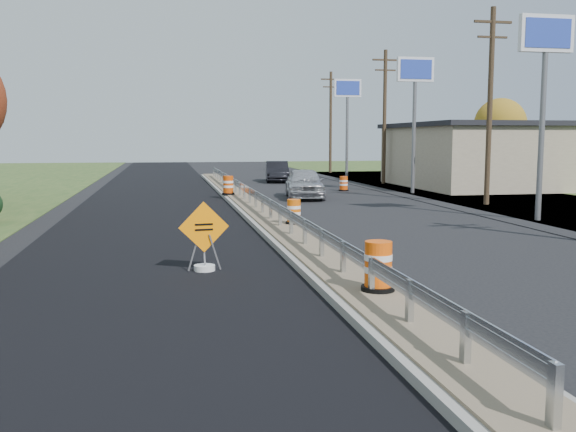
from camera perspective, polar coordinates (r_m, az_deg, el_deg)
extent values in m
plane|color=black|center=(20.36, 0.29, -2.21)|extent=(140.00, 140.00, 0.00)
cube|color=black|center=(29.90, -11.80, 0.57)|extent=(7.20, 120.00, 0.01)
cube|color=gray|center=(28.17, -2.88, 0.50)|extent=(1.60, 55.00, 0.18)
cube|color=brown|center=(28.16, -2.88, 0.73)|extent=(1.25, 55.00, 0.05)
cube|color=silver|center=(7.42, 22.61, -14.51)|extent=(0.10, 0.15, 0.70)
cube|color=silver|center=(9.05, 15.52, -10.33)|extent=(0.10, 0.15, 0.70)
cube|color=silver|center=(10.81, 10.77, -7.38)|extent=(0.10, 0.15, 0.70)
cube|color=silver|center=(12.64, 7.41, -5.23)|extent=(0.10, 0.15, 0.70)
cube|color=silver|center=(14.51, 4.92, -3.62)|extent=(0.10, 0.15, 0.70)
cube|color=silver|center=(16.41, 3.02, -2.38)|extent=(0.10, 0.15, 0.70)
cube|color=silver|center=(18.34, 1.51, -1.39)|extent=(0.10, 0.15, 0.70)
cube|color=silver|center=(20.28, 0.29, -0.59)|extent=(0.10, 0.15, 0.70)
cube|color=silver|center=(22.23, -0.71, 0.07)|extent=(0.10, 0.15, 0.70)
cube|color=silver|center=(24.18, -1.55, 0.62)|extent=(0.10, 0.15, 0.70)
cube|color=silver|center=(26.15, -2.27, 1.09)|extent=(0.10, 0.15, 0.70)
cube|color=silver|center=(28.12, -2.89, 1.49)|extent=(0.10, 0.15, 0.70)
cube|color=silver|center=(30.09, -3.42, 1.84)|extent=(0.10, 0.15, 0.70)
cube|color=silver|center=(32.07, -3.89, 2.15)|extent=(0.10, 0.15, 0.70)
cube|color=silver|center=(34.05, -4.31, 2.42)|extent=(0.10, 0.15, 0.70)
cube|color=silver|center=(36.03, -4.68, 2.66)|extent=(0.10, 0.15, 0.70)
cube|color=silver|center=(38.01, -5.01, 2.88)|extent=(0.10, 0.15, 0.70)
cube|color=silver|center=(40.00, -5.31, 3.07)|extent=(0.10, 0.15, 0.70)
cube|color=silver|center=(41.99, -5.58, 3.25)|extent=(0.10, 0.15, 0.70)
cube|color=silver|center=(43.97, -5.82, 3.41)|extent=(0.10, 0.15, 0.70)
cube|color=silver|center=(45.96, -6.05, 3.56)|extent=(0.10, 0.15, 0.70)
cube|color=silver|center=(47.95, -6.25, 3.69)|extent=(0.10, 0.15, 0.70)
cube|color=silver|center=(49.94, -6.44, 3.81)|extent=(0.10, 0.15, 0.70)
cube|color=silver|center=(51.93, -6.62, 3.93)|extent=(0.10, 0.15, 0.70)
cube|color=silver|center=(29.09, -3.17, 2.07)|extent=(0.04, 46.00, 0.34)
cube|color=silver|center=(29.09, -3.16, 1.91)|extent=(0.06, 46.00, 0.03)
cube|color=silver|center=(29.08, -3.17, 2.22)|extent=(0.06, 46.00, 0.03)
cube|color=tan|center=(46.90, 21.23, 4.93)|extent=(18.00, 12.00, 4.00)
cube|color=black|center=(46.90, 21.35, 7.52)|extent=(18.50, 12.50, 0.30)
cube|color=black|center=(42.84, 10.98, 4.60)|extent=(0.08, 7.20, 2.20)
cylinder|color=slate|center=(26.91, 21.62, 6.79)|extent=(0.22, 0.22, 6.80)
cube|color=white|center=(27.20, 21.98, 14.81)|extent=(2.20, 0.25, 1.40)
cube|color=#263FB2|center=(27.20, 21.98, 14.81)|extent=(1.90, 0.30, 1.10)
cylinder|color=slate|center=(38.52, 11.12, 7.03)|extent=(0.22, 0.22, 6.80)
cube|color=white|center=(38.72, 11.26, 12.66)|extent=(2.20, 0.25, 1.40)
cube|color=#263FB2|center=(38.72, 11.26, 12.66)|extent=(1.90, 0.30, 1.10)
cylinder|color=slate|center=(51.77, 5.27, 7.06)|extent=(0.22, 0.22, 6.80)
cube|color=white|center=(51.92, 5.31, 11.26)|extent=(2.20, 0.25, 1.40)
cube|color=#263FB2|center=(51.92, 5.31, 11.26)|extent=(1.90, 0.30, 1.10)
cylinder|color=#473523|center=(32.63, 17.50, 9.17)|extent=(0.26, 0.26, 9.40)
cube|color=#473523|center=(33.05, 17.76, 16.11)|extent=(1.90, 0.12, 0.12)
cube|color=#473523|center=(32.94, 17.71, 14.91)|extent=(1.50, 0.10, 0.10)
cylinder|color=#473523|center=(46.38, 8.58, 8.64)|extent=(0.26, 0.26, 9.40)
cube|color=#473523|center=(46.68, 8.67, 13.55)|extent=(1.90, 0.12, 0.12)
cube|color=#473523|center=(46.60, 8.65, 12.70)|extent=(1.50, 0.10, 0.10)
cylinder|color=#473523|center=(60.73, 3.81, 8.27)|extent=(0.26, 0.26, 9.40)
cube|color=#473523|center=(60.96, 3.84, 12.03)|extent=(1.90, 0.12, 0.12)
cube|color=#473523|center=(60.90, 3.83, 11.38)|extent=(1.50, 0.10, 0.10)
cylinder|color=#473523|center=(61.51, 18.23, 4.98)|extent=(0.36, 0.36, 3.08)
sphere|color=#AB8D24|center=(61.50, 18.34, 7.78)|extent=(4.62, 4.62, 4.62)
cylinder|color=white|center=(15.86, -7.43, -4.61)|extent=(0.52, 0.52, 0.15)
cube|color=slate|center=(15.77, -8.39, -3.26)|extent=(0.31, 0.08, 0.89)
cube|color=slate|center=(15.80, -6.51, -3.21)|extent=(0.31, 0.08, 0.89)
cube|color=slate|center=(15.83, -7.46, -3.20)|extent=(0.07, 0.23, 0.91)
cube|color=orange|center=(15.69, -7.49, -0.97)|extent=(1.23, 0.19, 1.24)
cube|color=black|center=(15.66, -7.49, -0.75)|extent=(0.44, 0.07, 0.05)
cube|color=black|center=(15.68, -7.48, -1.22)|extent=(0.44, 0.07, 0.05)
cylinder|color=black|center=(12.91, 7.99, -6.37)|extent=(0.67, 0.67, 0.09)
cylinder|color=#FA570A|center=(12.81, 8.02, -4.32)|extent=(0.54, 0.54, 0.94)
cylinder|color=white|center=(12.78, 8.04, -3.63)|extent=(0.55, 0.55, 0.12)
cylinder|color=white|center=(12.82, 8.02, -4.72)|extent=(0.55, 0.55, 0.12)
cylinder|color=black|center=(22.66, 0.52, -0.59)|extent=(0.59, 0.59, 0.08)
cylinder|color=#E65D09|center=(22.61, 0.52, 0.45)|extent=(0.47, 0.47, 0.83)
cylinder|color=white|center=(22.60, 0.52, 0.79)|extent=(0.49, 0.49, 0.11)
cylinder|color=white|center=(22.62, 0.52, 0.25)|extent=(0.49, 0.49, 0.11)
cylinder|color=black|center=(34.68, -5.33, 1.99)|extent=(0.69, 0.69, 0.09)
cylinder|color=#D74709|center=(34.64, -5.34, 2.78)|extent=(0.55, 0.55, 0.96)
cylinder|color=white|center=(34.63, -5.35, 3.04)|extent=(0.57, 0.57, 0.13)
cylinder|color=white|center=(34.65, -5.34, 2.63)|extent=(0.57, 0.57, 0.13)
cylinder|color=black|center=(39.94, 4.96, 2.30)|extent=(0.62, 0.62, 0.08)
cylinder|color=#E34709|center=(39.90, 4.97, 2.92)|extent=(0.49, 0.49, 0.87)
cylinder|color=white|center=(39.89, 4.97, 3.12)|extent=(0.51, 0.51, 0.11)
cylinder|color=white|center=(39.91, 4.97, 2.80)|extent=(0.51, 0.51, 0.11)
imported|color=silver|center=(34.82, 1.48, 2.94)|extent=(2.59, 5.07, 1.65)
imported|color=black|center=(48.29, -0.98, 3.98)|extent=(2.22, 4.84, 1.54)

